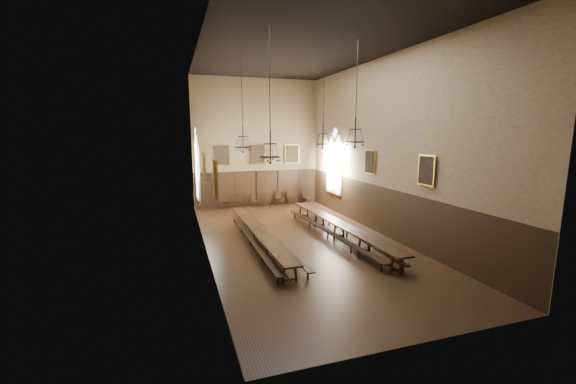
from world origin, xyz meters
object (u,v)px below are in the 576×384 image
chair_2 (238,204)px  chandelier_front_left (270,148)px  bench_right_inner (328,234)px  chair_4 (268,202)px  chair_6 (291,200)px  chair_1 (225,205)px  table_left (259,237)px  bench_right_outer (347,232)px  chandelier_front_right (355,135)px  bench_left_inner (272,239)px  table_right (339,230)px  chandelier_back_right (323,139)px  chair_3 (254,203)px  chair_5 (278,201)px  chandelier_back_left (243,141)px  bench_left_outer (250,240)px  chair_7 (306,200)px

chair_2 → chandelier_front_left: (-0.74, -11.48, 4.42)m
bench_right_inner → chandelier_front_left: 6.40m
chair_2 → chair_4: (2.12, -0.06, -0.02)m
chair_4 → chair_6: 1.79m
bench_right_inner → chair_1: size_ratio=10.89×
table_left → bench_right_outer: 4.54m
chair_6 → chandelier_front_right: chandelier_front_right is taller
table_left → bench_left_inner: table_left is taller
bench_right_outer → table_right: bearing=179.2°
chair_2 → chandelier_back_right: (3.67, -6.26, 4.63)m
chair_3 → chair_5: (1.84, 0.05, 0.04)m
chandelier_back_right → chair_4: bearing=104.0°
chair_5 → chandelier_front_right: chandelier_front_right is taller
table_right → chandelier_front_left: bearing=-147.5°
chair_5 → chandelier_front_left: (-3.69, -11.54, 4.40)m
chandelier_front_right → chair_2: bearing=106.6°
chandelier_front_left → chair_4: bearing=75.9°
chandelier_back_right → chair_5: bearing=96.5°
chandelier_back_left → chandelier_front_left: bearing=-89.2°
bench_left_outer → chair_6: chair_6 is taller
bench_right_outer → chandelier_back_right: (-0.31, 2.51, 4.62)m
table_right → chandelier_back_right: bearing=86.8°
chair_7 → chandelier_front_right: chandelier_front_right is taller
table_right → chandelier_front_left: size_ratio=2.21×
chair_5 → chair_7: chair_5 is taller
chair_4 → chandelier_back_right: (1.55, -6.20, 4.65)m
chair_1 → chair_6: size_ratio=0.87×
chair_7 → chandelier_back_left: bearing=-146.9°
chandelier_back_left → chandelier_front_left: (0.07, -5.00, -0.11)m
chair_4 → chandelier_front_left: size_ratio=0.19×
chair_7 → chandelier_back_left: size_ratio=0.20×
bench_right_inner → bench_right_outer: (1.02, -0.06, 0.02)m
bench_left_inner → chair_3: chair_3 is taller
chandelier_back_left → chair_1: bearing=90.9°
chair_6 → chair_5: bearing=179.8°
bench_left_outer → chair_2: (0.96, 8.56, 0.01)m
chair_4 → table_right: bearing=-67.2°
table_right → chair_7: 8.90m
bench_left_inner → chandelier_front_right: 6.17m
chair_5 → chandelier_back_left: size_ratio=0.22×
chair_6 → table_right: bearing=-88.7°
bench_left_outer → chandelier_back_right: size_ratio=2.18×
chandelier_front_right → bench_right_outer: bearing=68.5°
bench_right_outer → chandelier_back_left: bearing=154.4°
chair_2 → chandelier_front_left: bearing=-74.4°
chandelier_back_right → bench_right_outer: bearing=-83.1°
table_right → chair_7: chair_7 is taller
chair_5 → chair_2: bearing=-161.2°
bench_right_inner → chair_6: 8.75m
chair_1 → chair_3: (2.03, -0.00, -0.00)m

